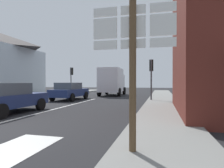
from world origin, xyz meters
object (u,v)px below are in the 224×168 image
sedan_near (7,98)px  route_sign_post (133,57)px  traffic_light_near_right (151,70)px  traffic_light_far_left (72,75)px  delivery_truck (112,81)px  sedan_far (70,91)px

sedan_near → route_sign_post: route_sign_post is taller
traffic_light_near_right → route_sign_post: bearing=-89.1°
sedan_near → traffic_light_far_left: (-3.60, 14.50, 1.70)m
traffic_light_near_right → traffic_light_far_left: traffic_light_far_left is taller
traffic_light_near_right → sedan_near: bearing=-129.5°
delivery_truck → sedan_near: bearing=-97.3°
sedan_far → route_sign_post: (7.03, -11.48, 1.24)m
traffic_light_near_right → traffic_light_far_left: 12.06m
sedan_near → traffic_light_near_right: 10.29m
sedan_far → traffic_light_far_left: (-3.22, 7.05, 1.70)m
sedan_near → delivery_truck: size_ratio=0.83×
sedan_far → route_sign_post: size_ratio=1.32×
route_sign_post → traffic_light_near_right: traffic_light_near_right is taller
traffic_light_far_left → route_sign_post: bearing=-61.1°
delivery_truck → traffic_light_far_left: bearing=172.3°
sedan_far → delivery_truck: (2.16, 6.32, 0.89)m
sedan_far → traffic_light_near_right: 7.05m
sedan_near → sedan_far: 7.46m
sedan_far → route_sign_post: route_sign_post is taller
sedan_near → sedan_far: same height
sedan_near → traffic_light_far_left: traffic_light_far_left is taller
sedan_near → sedan_far: bearing=93.0°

